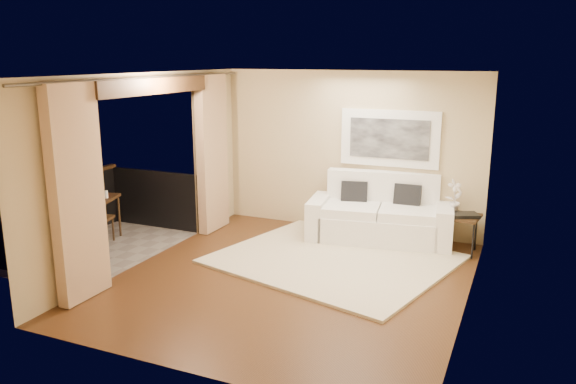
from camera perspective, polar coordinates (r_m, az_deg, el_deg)
The scene contains 18 objects.
floor at distance 7.64m, azimuth 0.31°, elevation -8.84°, with size 5.00×5.00×0.00m, color #4D2E16.
room_shell at distance 8.15m, azimuth -13.81°, elevation 10.43°, with size 5.00×6.40×5.00m.
balcony at distance 9.31m, azimuth -18.79°, elevation -4.26°, with size 1.81×2.60×1.17m.
curtains at distance 8.28m, azimuth -13.24°, elevation 2.23°, with size 0.16×4.80×2.64m.
artwork at distance 9.29m, azimuth 10.26°, elevation 5.37°, with size 1.62×0.07×0.92m.
rug at distance 8.33m, azimuth 4.65°, elevation -6.79°, with size 3.12×2.72×0.04m, color beige.
sofa at distance 9.20m, azimuth 9.34°, elevation -2.56°, with size 2.37×1.29×1.08m.
side_table at distance 8.86m, azimuth 17.14°, elevation -2.64°, with size 0.60×0.60×0.59m.
tray at distance 8.78m, azimuth 17.54°, elevation -2.24°, with size 0.38×0.28×0.05m, color black.
orchid at distance 8.96m, azimuth 16.59°, elevation -0.37°, with size 0.26×0.18×0.50m, color white.
bistro_table at distance 9.62m, azimuth -18.90°, elevation -0.94°, with size 0.74×0.74×0.70m.
balcony_chair_far at distance 9.32m, azimuth -18.99°, elevation -2.14°, with size 0.46×0.46×0.88m.
balcony_chair_near at distance 8.27m, azimuth -20.33°, elevation -4.06°, with size 0.40×0.41×0.92m.
ice_bucket at distance 9.76m, azimuth -19.08°, elevation 0.36°, with size 0.18×0.18×0.20m, color silver.
candle at distance 9.66m, azimuth -18.01°, elevation -0.09°, with size 0.06×0.06×0.07m, color red.
vase at distance 9.42m, azimuth -19.85°, elevation -0.24°, with size 0.04×0.04×0.18m, color silver.
glass_a at distance 9.41m, azimuth -18.61°, elevation -0.34°, with size 0.06×0.06×0.12m, color silver.
glass_b at distance 9.45m, azimuth -17.99°, elevation -0.23°, with size 0.06×0.06×0.12m, color white.
Camera 1 is at (2.78, -6.49, 2.92)m, focal length 35.00 mm.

